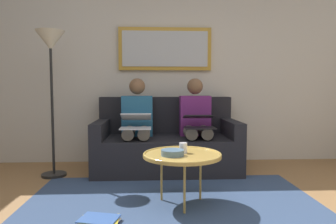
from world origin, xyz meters
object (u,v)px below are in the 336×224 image
laptop_black (199,121)px  couch (166,144)px  bowl (173,153)px  person_left (196,121)px  person_right (137,121)px  coffee_table (182,155)px  laptop_silver (136,122)px  cup (183,148)px  magazine_stack (99,221)px  standing_lamp (51,57)px  framed_mirror (165,49)px

laptop_black → couch: bearing=-40.6°
couch → bowl: size_ratio=8.92×
couch → person_left: 0.47m
person_right → person_left: bearing=180.0°
coffee_table → laptop_silver: 1.04m
couch → laptop_black: size_ratio=4.83×
laptop_silver → couch: bearing=-140.6°
laptop_silver → cup: bearing=117.6°
cup → magazine_stack: cup is taller
laptop_black → laptop_silver: size_ratio=0.93×
magazine_stack → standing_lamp: size_ratio=0.20×
laptop_black → standing_lamp: size_ratio=0.22×
couch → framed_mirror: framed_mirror is taller
magazine_stack → bowl: bearing=-151.8°
coffee_table → person_right: bearing=-68.8°
cup → person_left: bearing=-103.6°
standing_lamp → cup: bearing=147.3°
coffee_table → person_left: 1.20m
person_left → bowl: bearing=73.1°
laptop_black → standing_lamp: standing_lamp is taller
framed_mirror → coffee_table: framed_mirror is taller
laptop_black → magazine_stack: laptop_black is taller
coffee_table → magazine_stack: size_ratio=2.06×
cup → laptop_black: laptop_black is taller
cup → laptop_silver: 1.00m
couch → laptop_silver: couch is taller
couch → person_right: size_ratio=1.52×
framed_mirror → cup: (-0.10, 1.56, -1.06)m
bowl → person_left: person_left is taller
person_left → cup: bearing=76.4°
person_right → laptop_silver: (0.00, 0.23, 0.02)m
cup → bowl: bearing=46.5°
couch → cup: size_ratio=19.26×
laptop_silver → person_right: bearing=-90.0°
cup → laptop_silver: (0.46, -0.88, 0.14)m
cup → person_left: 1.14m
coffee_table → bowl: (0.09, 0.06, 0.04)m
bowl → standing_lamp: (1.31, -1.01, 0.90)m
coffee_table → person_left: person_left is taller
person_right → standing_lamp: size_ratio=0.69×
person_left → laptop_black: bearing=90.0°
laptop_black → standing_lamp: 1.84m
laptop_silver → framed_mirror: bearing=-117.9°
magazine_stack → standing_lamp: (0.74, -1.32, 1.35)m
laptop_black → magazine_stack: bearing=53.7°
cup → person_left: person_left is taller
coffee_table → couch: bearing=-86.1°
person_left → laptop_silver: person_left is taller
person_left → standing_lamp: standing_lamp is taller
person_left → person_right: size_ratio=1.00×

